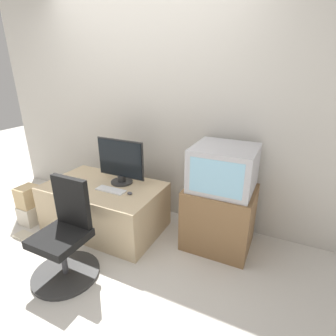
% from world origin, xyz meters
% --- Properties ---
extents(ground_plane, '(12.00, 12.00, 0.00)m').
position_xyz_m(ground_plane, '(0.00, 0.00, 0.00)').
color(ground_plane, beige).
extents(wall_back, '(4.40, 0.05, 2.60)m').
position_xyz_m(wall_back, '(0.00, 1.32, 1.30)').
color(wall_back, beige).
rests_on(wall_back, ground_plane).
extents(desk, '(1.27, 0.77, 0.52)m').
position_xyz_m(desk, '(-0.22, 0.69, 0.26)').
color(desk, '#CCB289').
rests_on(desk, ground_plane).
extents(side_stand, '(0.65, 0.54, 0.63)m').
position_xyz_m(side_stand, '(1.01, 0.94, 0.32)').
color(side_stand, olive).
rests_on(side_stand, ground_plane).
extents(main_monitor, '(0.57, 0.24, 0.49)m').
position_xyz_m(main_monitor, '(-0.08, 0.84, 0.76)').
color(main_monitor, '#2D2D2D').
rests_on(main_monitor, desk).
extents(keyboard, '(0.32, 0.11, 0.01)m').
position_xyz_m(keyboard, '(-0.06, 0.62, 0.53)').
color(keyboard, white).
rests_on(keyboard, desk).
extents(mouse, '(0.06, 0.04, 0.03)m').
position_xyz_m(mouse, '(0.16, 0.63, 0.53)').
color(mouse, '#4C4C51').
rests_on(mouse, desk).
extents(crt_tv, '(0.57, 0.55, 0.41)m').
position_xyz_m(crt_tv, '(1.01, 0.96, 0.84)').
color(crt_tv, '#B7B7BC').
rests_on(crt_tv, side_stand).
extents(office_chair, '(0.57, 0.57, 0.87)m').
position_xyz_m(office_chair, '(-0.07, -0.03, 0.33)').
color(office_chair, '#333333').
rests_on(office_chair, ground_plane).
extents(cardboard_box_lower, '(0.20, 0.24, 0.22)m').
position_xyz_m(cardboard_box_lower, '(-1.07, 0.38, 0.11)').
color(cardboard_box_lower, beige).
rests_on(cardboard_box_lower, ground_plane).
extents(cardboard_box_upper, '(0.19, 0.22, 0.24)m').
position_xyz_m(cardboard_box_upper, '(-1.07, 0.38, 0.34)').
color(cardboard_box_upper, '#D1B27F').
rests_on(cardboard_box_upper, cardboard_box_lower).
extents(book, '(0.19, 0.13, 0.02)m').
position_xyz_m(book, '(-0.91, 0.14, 0.01)').
color(book, beige).
rests_on(book, ground_plane).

